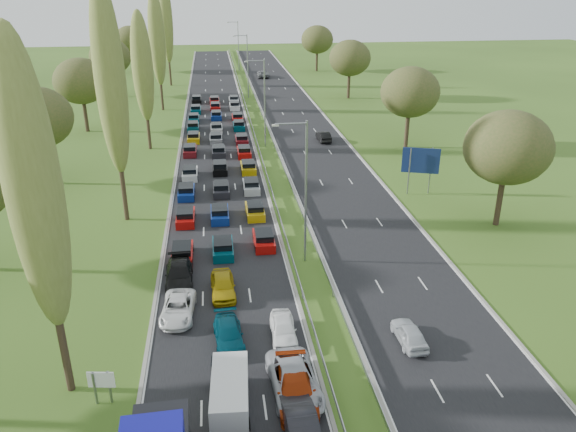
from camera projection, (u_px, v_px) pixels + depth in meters
ground at (264, 143)px, 81.00m from camera, size 260.00×260.00×0.00m
near_carriageway at (217, 140)px, 82.46m from camera, size 10.50×215.00×0.04m
far_carriageway at (307, 136)px, 84.10m from camera, size 10.50×215.00×0.04m
central_reservation at (262, 134)px, 83.07m from camera, size 2.36×215.00×0.32m
lamp_columns at (265, 104)px, 76.82m from camera, size 0.18×140.18×12.00m
poplar_row at (131, 70)px, 63.41m from camera, size 2.80×127.80×22.44m
woodland_left at (27, 125)px, 58.93m from camera, size 8.00×166.00×11.10m
woodland_right at (433, 105)px, 68.20m from camera, size 8.00×153.00×11.10m
traffic_queue_fill at (217, 146)px, 77.65m from camera, size 9.04×68.95×0.80m
near_car_2 at (178, 308)px, 39.24m from camera, size 2.55×4.93×1.33m
near_car_3 at (179, 274)px, 43.53m from camera, size 2.30×5.27×1.51m
near_car_7 at (229, 334)px, 36.40m from camera, size 2.14×4.61×1.30m
near_car_8 at (223, 285)px, 41.97m from camera, size 1.94×4.50×1.51m
near_car_9 at (302, 428)px, 28.65m from camera, size 1.88×4.74×1.53m
near_car_10 at (294, 381)px, 31.98m from camera, size 3.01×5.88×1.59m
near_car_11 at (296, 389)px, 31.36m from camera, size 2.26×5.33×1.53m
near_car_12 at (283, 329)px, 36.91m from camera, size 1.74×4.12×1.39m
far_car_0 at (409, 334)px, 36.45m from camera, size 1.65×3.87×1.30m
far_car_1 at (324, 136)px, 81.35m from camera, size 1.66×4.40×1.43m
far_car_2 at (263, 74)px, 133.26m from camera, size 2.95×5.89×1.60m
white_van_rear at (230, 392)px, 30.81m from camera, size 1.99×5.06×2.03m
info_sign at (102, 383)px, 30.97m from camera, size 1.50×0.33×2.10m
direction_sign at (421, 163)px, 60.53m from camera, size 3.82×1.37×5.20m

